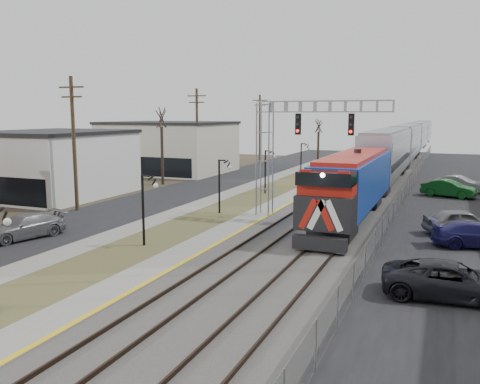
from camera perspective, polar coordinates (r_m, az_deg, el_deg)
The scene contains 21 objects.
street_west at distance 46.88m, azimuth -7.08°, elevation -0.18°, with size 7.00×120.00×0.04m, color black.
sidewalk at distance 44.86m, azimuth -2.07°, elevation -0.50°, with size 2.00×120.00×0.08m, color gray.
grass_median at distance 43.72m, azimuth 1.51°, elevation -0.76°, with size 4.00×120.00×0.06m, color #50522B.
platform at distance 42.74m, azimuth 5.27°, elevation -0.89°, with size 2.00×120.00×0.24m, color gray.
ballast_bed at distance 41.57m, azimuth 11.87°, elevation -1.34°, with size 8.00×120.00×0.20m, color #595651.
platform_edge at distance 42.47m, azimuth 6.41°, elevation -0.80°, with size 0.24×120.00×0.01m, color gold.
track_near at distance 41.95m, azimuth 9.19°, elevation -0.94°, with size 1.58×120.00×0.15m.
track_far at distance 41.31m, azimuth 13.92°, elevation -1.23°, with size 1.58×120.00×0.15m.
train at distance 81.16m, azimuth 18.31°, elevation 5.29°, with size 3.00×108.65×5.33m.
signal_gantry at distance 34.83m, azimuth 5.48°, elevation 5.96°, with size 9.00×1.07×8.15m.
lampposts at distance 28.62m, azimuth -10.51°, elevation -2.00°, with size 0.14×62.14×4.00m.
utility_poles at distance 39.89m, azimuth -18.14°, elevation 5.08°, with size 0.28×80.28×10.00m.
fence at distance 40.92m, azimuth 17.69°, elevation -0.74°, with size 0.04×120.00×1.60m, color gray.
buildings_west at distance 43.99m, azimuth -25.15°, elevation 2.39°, with size 14.00×67.00×7.00m.
bare_trees at distance 50.51m, azimuth -6.11°, elevation 3.54°, with size 12.30×42.30×5.95m.
car_lot_c at distance 21.95m, azimuth 22.62°, elevation -9.27°, with size 2.44×5.29×1.47m, color black.
car_lot_d at distance 30.74m, azimuth 25.05°, elevation -4.44°, with size 1.93×4.74×1.37m, color #191752.
car_lot_e at distance 33.62m, azimuth 23.65°, elevation -3.13°, with size 1.82×4.51×1.54m, color slate.
car_lot_f at distance 48.06m, azimuth 22.39°, elevation 0.31°, with size 1.58×4.54×1.50m, color #0E4617.
car_street_b at distance 32.36m, azimuth -23.12°, elevation -3.64°, with size 1.99×4.90×1.42m, color slate.
car_lot_g at distance 51.87m, azimuth 23.39°, elevation 0.82°, with size 1.55×4.44×1.46m, color gray.
Camera 1 is at (11.36, -5.28, 7.29)m, focal length 38.00 mm.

